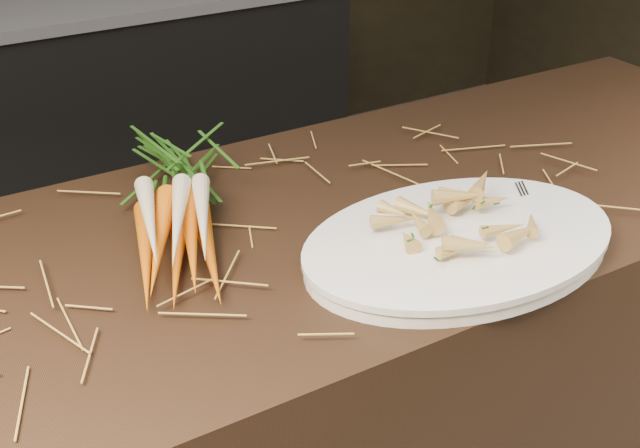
% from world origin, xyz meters
% --- Properties ---
extents(back_counter, '(1.82, 0.62, 0.84)m').
position_xyz_m(back_counter, '(0.30, 2.18, 0.42)').
color(back_counter, black).
rests_on(back_counter, ground).
extents(straw_bedding, '(1.40, 0.60, 0.02)m').
position_xyz_m(straw_bedding, '(0.00, 0.30, 0.91)').
color(straw_bedding, '#AE8235').
rests_on(straw_bedding, main_counter).
extents(root_veg_bunch, '(0.33, 0.53, 0.10)m').
position_xyz_m(root_veg_bunch, '(-0.06, 0.43, 0.95)').
color(root_veg_bunch, '#D95104').
rests_on(root_veg_bunch, main_counter).
extents(serving_platter, '(0.52, 0.36, 0.03)m').
position_xyz_m(serving_platter, '(0.27, 0.10, 0.91)').
color(serving_platter, white).
rests_on(serving_platter, main_counter).
extents(roasted_veg_heap, '(0.26, 0.19, 0.06)m').
position_xyz_m(roasted_veg_heap, '(0.27, 0.10, 0.95)').
color(roasted_veg_heap, '#B48A37').
rests_on(roasted_veg_heap, serving_platter).
extents(serving_fork, '(0.11, 0.17, 0.00)m').
position_xyz_m(serving_fork, '(0.45, 0.07, 0.93)').
color(serving_fork, silver).
rests_on(serving_fork, serving_platter).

